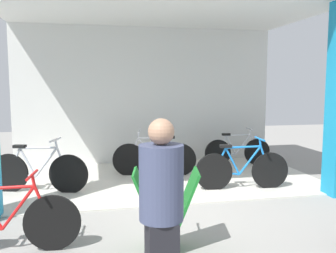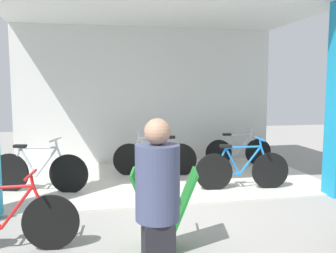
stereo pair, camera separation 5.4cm
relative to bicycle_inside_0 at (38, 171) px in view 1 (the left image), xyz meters
The scene contains 9 objects.
ground_plane 2.54m from the bicycle_inside_0, 27.11° to the right, with size 20.29×20.29×0.00m, color gray.
shop_facade 2.91m from the bicycle_inside_0, 15.75° to the left, with size 6.35×3.63×3.94m.
bicycle_inside_0 is the anchor object (origin of this frame).
bicycle_inside_1 4.45m from the bicycle_inside_0, 17.86° to the left, with size 1.57×0.43×0.87m.
bicycle_inside_2 2.31m from the bicycle_inside_0, 19.50° to the left, with size 1.70×0.48×0.95m.
bicycle_inside_3 3.58m from the bicycle_inside_0, ahead, with size 1.70×0.47×0.93m.
bicycle_parked_1 2.30m from the bicycle_inside_0, 90.64° to the right, with size 1.63×0.45×0.90m.
sandwich_board_sign 3.11m from the bicycle_inside_0, 56.11° to the right, with size 0.81×0.60×0.93m.
pedestrian_1 4.00m from the bicycle_inside_0, 68.20° to the right, with size 0.37×0.37×1.61m.
Camera 1 is at (-1.28, -5.34, 1.86)m, focal length 38.80 mm.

